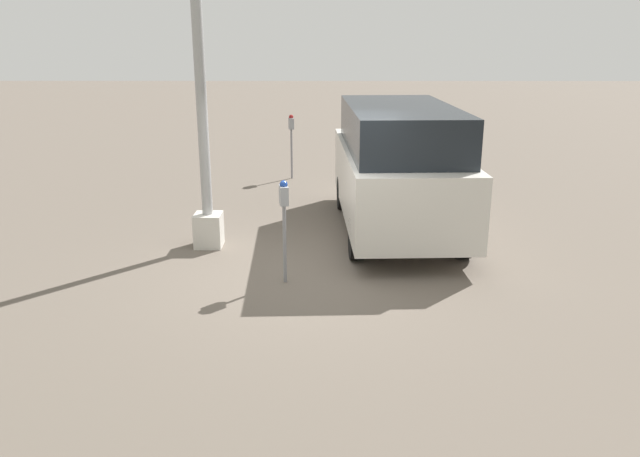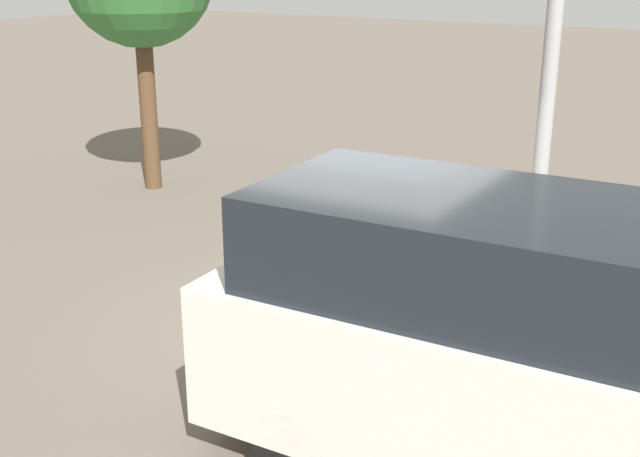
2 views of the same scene
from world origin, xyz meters
name	(u,v)px [view 2 (image 2 of 2)]	position (x,y,z in m)	size (l,w,h in m)	color
ground_plane	(362,346)	(0.00, 0.00, 0.00)	(80.00, 80.00, 0.00)	#60564C
parking_meter_near	(352,229)	(-0.38, 0.43, 1.08)	(0.22, 0.15, 1.46)	gray
lamp_post	(545,115)	(1.17, 1.77, 2.23)	(0.44, 0.44, 6.42)	beige
parked_van	(522,343)	(2.04, -1.39, 1.18)	(4.80, 2.06, 2.21)	beige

